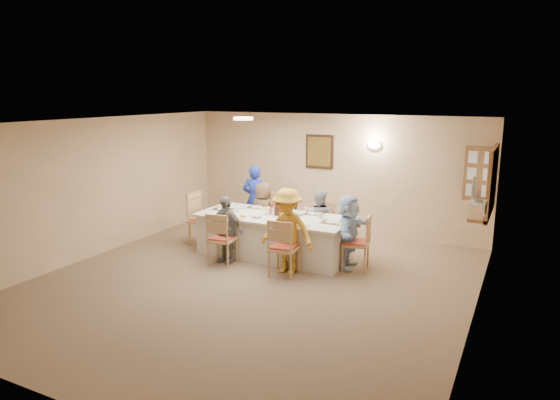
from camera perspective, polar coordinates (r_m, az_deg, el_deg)
The scene contains 49 objects.
ground at distance 7.96m, azimuth -3.30°, elevation -9.46°, with size 7.00×7.00×0.00m, color #826648.
room_walls at distance 7.54m, azimuth -3.44°, elevation 1.30°, with size 7.00×7.00×7.00m.
wall_picture at distance 10.72m, azimuth 4.52°, elevation 5.53°, with size 0.62×0.05×0.72m.
wall_sconce at distance 10.28m, azimuth 10.72°, elevation 6.20°, with size 0.26×0.09×0.18m, color white.
ceiling_light at distance 9.21m, azimuth -4.22°, elevation 9.26°, with size 0.36×0.36×0.05m, color white.
serving_hatch at distance 8.92m, azimuth 23.07°, elevation 1.95°, with size 0.06×1.50×1.15m, color #965D36.
hatch_sill at distance 9.03m, azimuth 22.04°, elevation -1.25°, with size 0.30×1.50×0.05m, color #965D36.
shutter_door at distance 9.69m, azimuth 21.87°, elevation 2.79°, with size 0.55×0.04×1.00m, color #965D36.
fan_shelf at distance 7.62m, azimuth 21.67°, elevation -0.30°, with size 0.22×0.36×0.03m, color white.
desk_fan at distance 7.60m, azimuth 21.54°, elevation 0.82°, with size 0.30×0.30×0.28m, color #A5A5A8, non-canonical shape.
dining_table at distance 9.11m, azimuth -0.68°, elevation -4.10°, with size 2.79×1.18×0.76m, color silver.
chair_back_left at distance 10.04m, azimuth -1.62°, elevation -1.96°, with size 0.46×0.46×0.97m, color tan, non-canonical shape.
chair_back_right at distance 9.55m, azimuth 4.74°, elevation -2.97°, with size 0.43×0.43×0.89m, color tan, non-canonical shape.
chair_front_left at distance 8.72m, azimuth -6.63°, elevation -4.33°, with size 0.45×0.45×0.94m, color tan, non-canonical shape.
chair_front_right at distance 8.14m, azimuth 0.48°, elevation -5.36°, with size 0.46×0.46×0.96m, color tan, non-canonical shape.
chair_left_end at distance 9.86m, azimuth -8.71°, elevation -2.15°, with size 0.50×0.50×1.04m, color tan, non-canonical shape.
chair_right_end at distance 8.51m, azimuth 8.66°, elevation -4.77°, with size 0.45×0.45×0.95m, color tan, non-canonical shape.
diner_back_left at distance 9.90m, azimuth -1.95°, elevation -1.43°, with size 0.59×0.39×1.21m, color brown.
diner_back_right at distance 9.41m, azimuth 4.48°, elevation -2.33°, with size 0.59×0.48×1.17m, color #9999A8.
diner_front_left at distance 8.78m, azimuth -6.22°, elevation -3.35°, with size 0.72×0.35×1.19m, color gray.
diner_front_right at distance 8.17m, azimuth 0.85°, elevation -3.59°, with size 0.93×0.55×1.42m, color gold.
diner_right_end at distance 8.50m, azimuth 7.86°, elevation -3.63°, with size 0.47×1.20×1.27m, color #B2D4F6.
caregiver at distance 10.49m, azimuth -2.88°, elevation 0.04°, with size 0.60×0.47×1.46m, color #1C32B7.
placemat_fl at distance 8.95m, azimuth -5.34°, elevation -1.92°, with size 0.37×0.27×0.01m, color #472B19.
plate_fl at distance 8.94m, azimuth -5.34°, elevation -1.86°, with size 0.23×0.23×0.01m, color white.
napkin_fl at distance 8.81m, azimuth -4.52°, elevation -2.08°, with size 0.14×0.14×0.01m, color yellow.
placemat_fr at distance 8.39m, azimuth 1.63°, elevation -2.83°, with size 0.35×0.26×0.01m, color #472B19.
plate_fr at distance 8.39m, azimuth 1.63°, elevation -2.76°, with size 0.24×0.24×0.01m, color white.
napkin_fr at distance 8.27m, azimuth 2.62°, elevation -3.00°, with size 0.13×0.13×0.01m, color yellow.
placemat_bl at distance 9.65m, azimuth -2.70°, elevation -0.84°, with size 0.35×0.26×0.01m, color #472B19.
plate_bl at distance 9.65m, azimuth -2.70°, elevation -0.78°, with size 0.23×0.23×0.01m, color white.
napkin_bl at distance 9.52m, azimuth -1.90°, elevation -0.97°, with size 0.15×0.15×0.01m, color yellow.
placemat_br at distance 9.13m, azimuth 3.88°, elevation -1.60°, with size 0.34×0.25×0.01m, color #472B19.
plate_br at distance 9.13m, azimuth 3.88°, elevation -1.54°, with size 0.23×0.23×0.01m, color white.
napkin_br at distance 9.02m, azimuth 4.81°, elevation -1.75°, with size 0.14×0.14×0.01m, color yellow.
placemat_le at distance 9.55m, azimuth -6.55°, elevation -1.04°, with size 0.38×0.28×0.01m, color #472B19.
plate_le at distance 9.55m, azimuth -6.55°, elevation -0.98°, with size 0.22×0.22×0.01m, color white.
napkin_le at distance 9.42m, azimuth -5.80°, elevation -1.17°, with size 0.13×0.13×0.01m, color yellow.
placemat_re at distance 8.57m, azimuth 5.98°, elevation -2.57°, with size 0.37×0.28×0.01m, color #472B19.
plate_re at distance 8.56m, azimuth 5.99°, elevation -2.50°, with size 0.23×0.23×0.01m, color white.
napkin_re at distance 8.46m, azimuth 7.00°, elevation -2.73°, with size 0.13×0.13×0.01m, color yellow.
teacup_a at distance 9.14m, azimuth -6.20°, elevation -1.39°, with size 0.12×0.12×0.08m, color white.
teacup_b at distance 9.30m, azimuth 3.08°, elevation -1.09°, with size 0.12×0.12×0.08m, color white.
bowl_a at distance 8.88m, azimuth -2.67°, elevation -1.84°, with size 0.26×0.26×0.05m, color white.
bowl_b at distance 9.03m, azimuth 2.06°, elevation -1.54°, with size 0.23×0.23×0.07m, color white.
condiment_ketchup at distance 9.07m, azimuth -0.91°, elevation -1.02°, with size 0.10×0.10×0.21m, color #B20F22.
condiment_brown at distance 9.01m, azimuth -0.35°, elevation -1.04°, with size 0.13×0.13×0.23m, color #461A12.
condiment_malt at distance 8.92m, azimuth 0.21°, elevation -1.38°, with size 0.17×0.17×0.16m, color #461A12.
drinking_glass at distance 9.11m, azimuth -1.38°, elevation -1.27°, with size 0.07×0.07×0.10m, color silver.
Camera 1 is at (3.73, -6.39, 2.93)m, focal length 32.00 mm.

